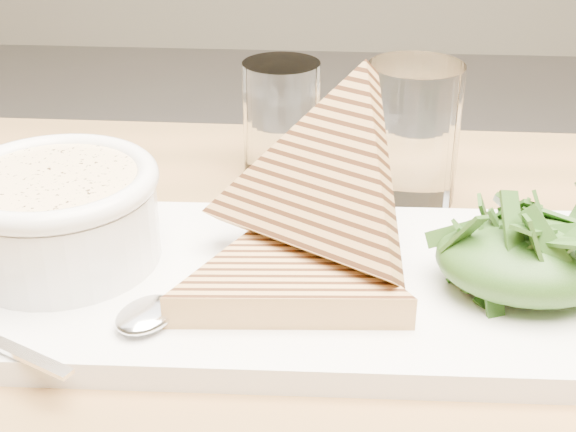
# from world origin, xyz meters

# --- Properties ---
(table_top) EXTENTS (1.16, 0.77, 0.04)m
(table_top) POSITION_xyz_m (-0.20, -0.23, 0.73)
(table_top) COLOR olive
(table_top) RESTS_ON ground
(platter) EXTENTS (0.45, 0.21, 0.02)m
(platter) POSITION_xyz_m (-0.24, -0.16, 0.76)
(platter) COLOR white
(platter) RESTS_ON table_top
(soup_bowl) EXTENTS (0.13, 0.13, 0.05)m
(soup_bowl) POSITION_xyz_m (-0.39, -0.15, 0.79)
(soup_bowl) COLOR white
(soup_bowl) RESTS_ON platter
(soup) EXTENTS (0.11, 0.11, 0.01)m
(soup) POSITION_xyz_m (-0.39, -0.15, 0.82)
(soup) COLOR beige
(soup) RESTS_ON soup_bowl
(bowl_rim) EXTENTS (0.14, 0.14, 0.01)m
(bowl_rim) POSITION_xyz_m (-0.39, -0.15, 0.82)
(bowl_rim) COLOR white
(bowl_rim) RESTS_ON soup_bowl
(sandwich_flat) EXTENTS (0.18, 0.18, 0.02)m
(sandwich_flat) POSITION_xyz_m (-0.24, -0.18, 0.78)
(sandwich_flat) COLOR tan
(sandwich_flat) RESTS_ON platter
(sandwich_lean) EXTENTS (0.24, 0.25, 0.19)m
(sandwich_lean) POSITION_xyz_m (-0.22, -0.14, 0.82)
(sandwich_lean) COLOR tan
(sandwich_lean) RESTS_ON sandwich_flat
(salad_base) EXTENTS (0.12, 0.09, 0.04)m
(salad_base) POSITION_xyz_m (-0.09, -0.16, 0.79)
(salad_base) COLOR black
(salad_base) RESTS_ON platter
(arugula_pile) EXTENTS (0.11, 0.10, 0.05)m
(arugula_pile) POSITION_xyz_m (-0.09, -0.16, 0.79)
(arugula_pile) COLOR #3D6A25
(arugula_pile) RESTS_ON platter
(spoon_bowl) EXTENTS (0.05, 0.05, 0.01)m
(spoon_bowl) POSITION_xyz_m (-0.32, -0.22, 0.77)
(spoon_bowl) COLOR silver
(spoon_bowl) RESTS_ON platter
(glass_near) EXTENTS (0.07, 0.07, 0.10)m
(glass_near) POSITION_xyz_m (-0.26, 0.04, 0.80)
(glass_near) COLOR white
(glass_near) RESTS_ON table_top
(glass_far) EXTENTS (0.07, 0.07, 0.11)m
(glass_far) POSITION_xyz_m (-0.15, -0.00, 0.81)
(glass_far) COLOR white
(glass_far) RESTS_ON table_top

